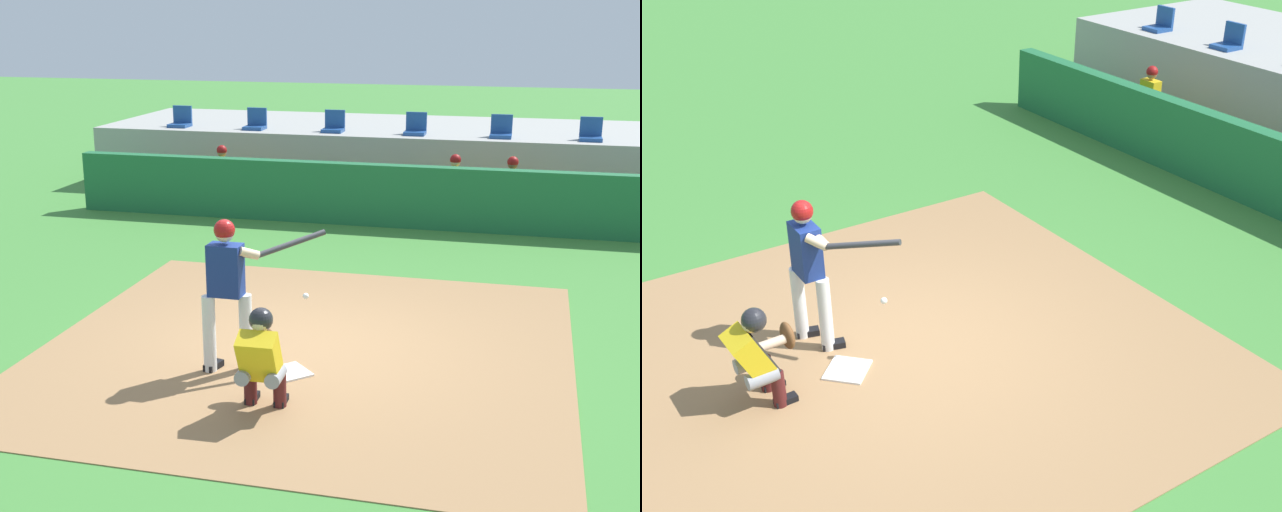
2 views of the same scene
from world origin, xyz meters
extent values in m
plane|color=#428438|center=(0.00, 0.00, 0.00)|extent=(80.00, 80.00, 0.00)
cube|color=#9E754C|center=(0.00, 0.00, 0.01)|extent=(6.40, 6.40, 0.01)
cube|color=white|center=(0.00, -0.80, 0.02)|extent=(0.62, 0.62, 0.02)
cylinder|color=silver|center=(-0.89, -0.94, 0.46)|extent=(0.15, 0.15, 0.92)
cylinder|color=silver|center=(-0.51, -0.79, 0.46)|extent=(0.15, 0.15, 0.92)
cube|color=navy|center=(-0.70, -0.87, 1.22)|extent=(0.38, 0.24, 0.60)
sphere|color=beige|center=(-0.70, -0.87, 1.65)|extent=(0.21, 0.21, 0.21)
sphere|color=maroon|center=(-0.70, -0.87, 1.68)|extent=(0.24, 0.24, 0.24)
cylinder|color=beige|center=(-0.62, -0.79, 1.43)|extent=(0.57, 0.14, 0.18)
cylinder|color=beige|center=(-0.43, -0.84, 1.43)|extent=(0.25, 0.24, 0.17)
cylinder|color=#333338|center=(-0.03, -0.50, 1.48)|extent=(0.69, 0.60, 0.24)
cube|color=black|center=(-0.88, -0.88, 0.04)|extent=(0.18, 0.28, 0.09)
cube|color=black|center=(-0.49, -0.73, 0.04)|extent=(0.18, 0.28, 0.09)
cylinder|color=gray|center=(-0.16, -1.79, 0.42)|extent=(0.17, 0.33, 0.16)
cylinder|color=#4C1919|center=(-0.17, -1.64, 0.21)|extent=(0.14, 0.14, 0.42)
cube|color=black|center=(-0.17, -1.58, 0.04)|extent=(0.12, 0.24, 0.08)
cylinder|color=gray|center=(0.15, -1.78, 0.42)|extent=(0.17, 0.33, 0.16)
cylinder|color=#4C1919|center=(0.15, -1.63, 0.21)|extent=(0.14, 0.14, 0.42)
cube|color=black|center=(0.15, -1.57, 0.04)|extent=(0.12, 0.24, 0.08)
cube|color=gold|center=(0.00, -1.84, 0.64)|extent=(0.41, 0.45, 0.57)
cube|color=#2D2D33|center=(-0.01, -1.72, 0.64)|extent=(0.39, 0.26, 0.45)
sphere|color=beige|center=(-0.01, -1.76, 0.98)|extent=(0.21, 0.21, 0.21)
sphere|color=#232328|center=(-0.01, -1.74, 1.00)|extent=(0.25, 0.25, 0.25)
cylinder|color=beige|center=(-0.05, -1.61, 0.64)|extent=(0.11, 0.45, 0.10)
ellipsoid|color=brown|center=(-0.10, -1.39, 0.64)|extent=(0.28, 0.13, 0.30)
sphere|color=white|center=(0.09, -0.35, 0.81)|extent=(0.07, 0.07, 0.07)
cylinder|color=#939399|center=(-3.98, 7.25, 0.49)|extent=(0.15, 0.40, 0.15)
cylinder|color=#939399|center=(-3.98, 7.05, 0.23)|extent=(0.13, 0.13, 0.45)
cube|color=maroon|center=(-3.98, 7.00, 0.04)|extent=(0.11, 0.24, 0.08)
cylinder|color=#939399|center=(-3.72, 7.25, 0.49)|extent=(0.15, 0.40, 0.15)
cylinder|color=#939399|center=(-3.72, 7.05, 0.23)|extent=(0.13, 0.13, 0.45)
cube|color=maroon|center=(-3.72, 7.00, 0.04)|extent=(0.11, 0.24, 0.08)
cube|color=gold|center=(-3.85, 7.47, 0.76)|extent=(0.36, 0.22, 0.54)
sphere|color=#996B4C|center=(-3.85, 7.47, 1.15)|extent=(0.20, 0.20, 0.20)
sphere|color=maroon|center=(-3.85, 7.47, 1.19)|extent=(0.22, 0.22, 0.22)
cylinder|color=#996B4C|center=(-4.05, 7.33, 0.65)|extent=(0.09, 0.41, 0.22)
cylinder|color=#996B4C|center=(-3.65, 7.33, 0.65)|extent=(0.09, 0.41, 0.22)
cube|color=#1E478C|center=(-5.57, 9.30, 1.44)|extent=(0.46, 0.46, 0.08)
cube|color=#1E478C|center=(-5.57, 9.50, 1.68)|extent=(0.46, 0.06, 0.40)
cube|color=#1E478C|center=(-3.71, 9.30, 1.44)|extent=(0.46, 0.46, 0.08)
cube|color=#1E478C|center=(-3.71, 9.50, 1.68)|extent=(0.46, 0.06, 0.40)
camera|label=1|loc=(2.56, -9.51, 4.00)|focal=48.04mm
camera|label=2|loc=(6.63, -3.62, 5.29)|focal=44.85mm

